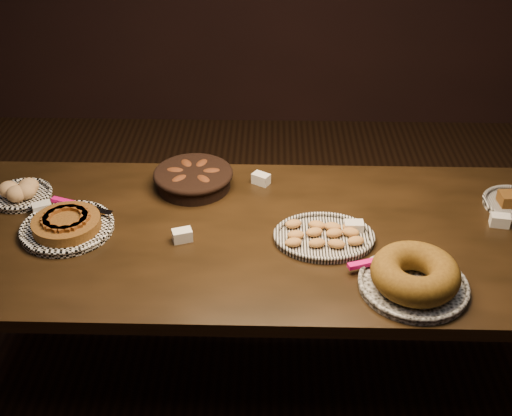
{
  "coord_description": "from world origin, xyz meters",
  "views": [
    {
      "loc": [
        0.03,
        -1.94,
        2.14
      ],
      "look_at": [
        -0.02,
        0.05,
        0.82
      ],
      "focal_mm": 45.0,
      "sensor_mm": 36.0,
      "label": 1
    }
  ],
  "objects_px": {
    "apple_tart_plate": "(67,225)",
    "madeleine_platter": "(324,236)",
    "bundt_cake_plate": "(414,277)",
    "buffet_table": "(261,247)"
  },
  "relations": [
    {
      "from": "bundt_cake_plate",
      "to": "apple_tart_plate",
      "type": "bearing_deg",
      "value": 159.25
    },
    {
      "from": "buffet_table",
      "to": "apple_tart_plate",
      "type": "xyz_separation_m",
      "value": [
        -0.72,
        -0.01,
        0.1
      ]
    },
    {
      "from": "apple_tart_plate",
      "to": "madeleine_platter",
      "type": "relative_size",
      "value": 0.98
    },
    {
      "from": "madeleine_platter",
      "to": "bundt_cake_plate",
      "type": "xyz_separation_m",
      "value": [
        0.28,
        -0.26,
        0.03
      ]
    },
    {
      "from": "apple_tart_plate",
      "to": "bundt_cake_plate",
      "type": "relative_size",
      "value": 0.9
    },
    {
      "from": "buffet_table",
      "to": "madeleine_platter",
      "type": "distance_m",
      "value": 0.25
    },
    {
      "from": "madeleine_platter",
      "to": "buffet_table",
      "type": "bearing_deg",
      "value": 153.97
    },
    {
      "from": "buffet_table",
      "to": "apple_tart_plate",
      "type": "bearing_deg",
      "value": -178.87
    },
    {
      "from": "madeleine_platter",
      "to": "bundt_cake_plate",
      "type": "distance_m",
      "value": 0.38
    },
    {
      "from": "apple_tart_plate",
      "to": "bundt_cake_plate",
      "type": "distance_m",
      "value": 1.26
    }
  ]
}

